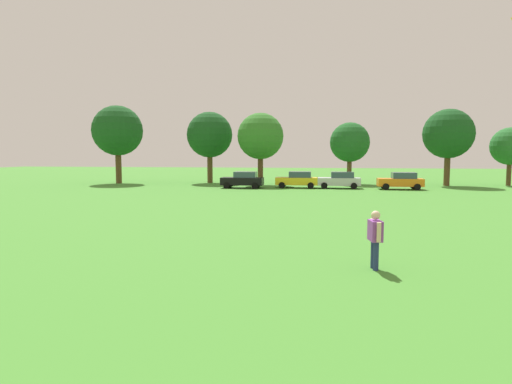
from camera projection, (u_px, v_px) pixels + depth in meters
ground_plane at (271, 205)px, 29.12m from camera, size 160.00×160.00×0.00m
adult_bystander at (375, 235)px, 12.68m from camera, size 0.42×0.84×1.78m
parked_car_black_0 at (243, 180)px, 43.41m from camera, size 4.30×2.02×1.68m
parked_car_yellow_1 at (298, 180)px, 43.67m from camera, size 4.30×2.02×1.68m
parked_car_silver_2 at (340, 180)px, 43.03m from camera, size 4.30×2.02×1.68m
parked_car_orange_3 at (401, 181)px, 41.71m from camera, size 4.30×2.02×1.68m
tree_far_left at (118, 131)px, 50.21m from camera, size 5.93×5.93×9.23m
tree_left at (210, 135)px, 51.09m from camera, size 5.50×5.50×8.57m
tree_center_left at (260, 136)px, 47.43m from camera, size 5.19×5.19×8.09m
tree_center_right at (350, 142)px, 49.19m from camera, size 4.60×4.60×7.16m
tree_right at (448, 134)px, 46.06m from camera, size 5.39×5.39×8.40m
tree_far_right at (510, 146)px, 46.29m from camera, size 4.12×4.12×6.41m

